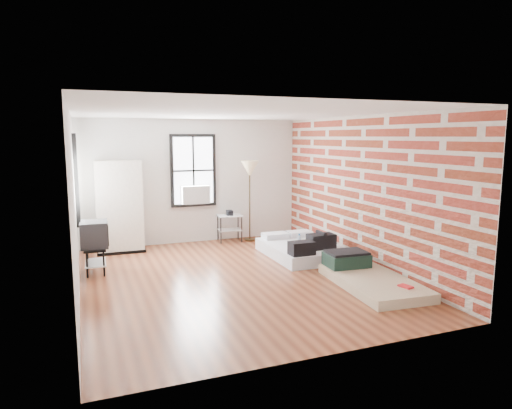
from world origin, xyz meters
name	(u,v)px	position (x,y,z in m)	size (l,w,h in m)	color
ground	(236,279)	(0.00, 0.00, 0.00)	(6.00, 6.00, 0.00)	#582917
room_shell	(241,176)	(0.23, 0.36, 1.74)	(5.02, 6.02, 2.80)	silver
mattress_main	(302,248)	(1.75, 0.92, 0.16)	(1.35, 1.82, 0.58)	white
mattress_bare	(367,276)	(1.94, -1.04, 0.13)	(1.18, 2.04, 0.42)	#C1AD8B
wardrobe	(119,207)	(-1.67, 2.65, 0.96)	(0.99, 0.58, 1.93)	black
side_table	(230,220)	(0.77, 2.72, 0.50)	(0.59, 0.50, 0.73)	black
floor_lamp	(250,172)	(1.25, 2.65, 1.60)	(0.40, 0.40, 1.86)	#2F230F
tv_stand	(95,236)	(-2.21, 1.23, 0.67)	(0.49, 0.67, 0.93)	black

